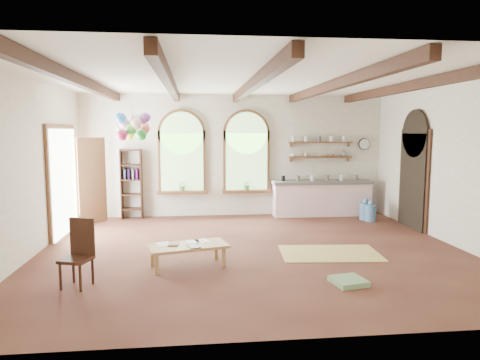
{
  "coord_description": "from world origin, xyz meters",
  "views": [
    {
      "loc": [
        -1.08,
        -7.84,
        2.26
      ],
      "look_at": [
        -0.18,
        0.6,
        1.28
      ],
      "focal_mm": 32.0,
      "sensor_mm": 36.0,
      "label": 1
    }
  ],
  "objects": [
    {
      "name": "floor",
      "position": [
        0.0,
        0.0,
        0.0
      ],
      "size": [
        8.0,
        8.0,
        0.0
      ],
      "primitive_type": "plane",
      "color": "brown",
      "rests_on": "ground"
    },
    {
      "name": "ceiling_beams",
      "position": [
        0.0,
        0.0,
        3.1
      ],
      "size": [
        6.2,
        6.8,
        0.18
      ],
      "primitive_type": null,
      "color": "#3B1D12",
      "rests_on": "ceiling"
    },
    {
      "name": "window_left",
      "position": [
        -1.4,
        3.43,
        1.63
      ],
      "size": [
        1.3,
        0.28,
        2.2
      ],
      "color": "brown",
      "rests_on": "floor"
    },
    {
      "name": "window_right",
      "position": [
        0.3,
        3.43,
        1.63
      ],
      "size": [
        1.3,
        0.28,
        2.2
      ],
      "color": "brown",
      "rests_on": "floor"
    },
    {
      "name": "left_doorway",
      "position": [
        -3.95,
        1.8,
        1.15
      ],
      "size": [
        0.1,
        1.9,
        2.5
      ],
      "primitive_type": "cube",
      "color": "brown",
      "rests_on": "floor"
    },
    {
      "name": "right_doorway",
      "position": [
        3.95,
        1.5,
        1.1
      ],
      "size": [
        0.1,
        1.3,
        2.4
      ],
      "primitive_type": "cube",
      "color": "black",
      "rests_on": "floor"
    },
    {
      "name": "kitchen_counter",
      "position": [
        2.3,
        3.2,
        0.48
      ],
      "size": [
        2.68,
        0.62,
        0.94
      ],
      "color": "silver",
      "rests_on": "floor"
    },
    {
      "name": "wall_shelf_lower",
      "position": [
        2.3,
        3.38,
        1.55
      ],
      "size": [
        1.7,
        0.24,
        0.04
      ],
      "primitive_type": "cube",
      "color": "brown",
      "rests_on": "wall_back"
    },
    {
      "name": "wall_shelf_upper",
      "position": [
        2.3,
        3.38,
        1.95
      ],
      "size": [
        1.7,
        0.24,
        0.04
      ],
      "primitive_type": "cube",
      "color": "brown",
      "rests_on": "wall_back"
    },
    {
      "name": "wall_clock",
      "position": [
        3.55,
        3.45,
        1.9
      ],
      "size": [
        0.32,
        0.04,
        0.32
      ],
      "primitive_type": "cylinder",
      "rotation": [
        1.57,
        0.0,
        0.0
      ],
      "color": "black",
      "rests_on": "wall_back"
    },
    {
      "name": "bookshelf",
      "position": [
        -2.7,
        3.32,
        0.9
      ],
      "size": [
        0.53,
        0.32,
        1.8
      ],
      "color": "#3B1D12",
      "rests_on": "floor"
    },
    {
      "name": "coffee_table",
      "position": [
        -1.2,
        -0.83,
        0.33
      ],
      "size": [
        1.41,
        0.91,
        0.37
      ],
      "color": "tan",
      "rests_on": "floor"
    },
    {
      "name": "side_chair",
      "position": [
        -2.79,
        -1.59,
        0.28
      ],
      "size": [
        0.49,
        0.49,
        0.99
      ],
      "color": "#3B1D12",
      "rests_on": "floor"
    },
    {
      "name": "floor_mat",
      "position": [
        1.4,
        -0.36,
        0.01
      ],
      "size": [
        1.88,
        1.25,
        0.02
      ],
      "primitive_type": "cube",
      "rotation": [
        0.0,
        0.0,
        -0.08
      ],
      "color": "tan",
      "rests_on": "floor"
    },
    {
      "name": "floor_cushion",
      "position": [
        1.18,
        -1.91,
        0.04
      ],
      "size": [
        0.54,
        0.54,
        0.08
      ],
      "primitive_type": "cube",
      "rotation": [
        0.0,
        0.0,
        0.2
      ],
      "color": "gray",
      "rests_on": "floor"
    },
    {
      "name": "water_jug_a",
      "position": [
        3.25,
        2.5,
        0.24
      ],
      "size": [
        0.29,
        0.29,
        0.56
      ],
      "color": "#507AAC",
      "rests_on": "floor"
    },
    {
      "name": "water_jug_b",
      "position": [
        3.3,
        2.3,
        0.23
      ],
      "size": [
        0.28,
        0.28,
        0.54
      ],
      "color": "#507AAC",
      "rests_on": "floor"
    },
    {
      "name": "balloon_cluster",
      "position": [
        -2.4,
        1.72,
        2.35
      ],
      "size": [
        0.81,
        0.81,
        1.15
      ],
      "color": "silver",
      "rests_on": "floor"
    },
    {
      "name": "table_book",
      "position": [
        -1.53,
        -0.79,
        0.38
      ],
      "size": [
        0.19,
        0.26,
        0.02
      ],
      "primitive_type": "imported",
      "rotation": [
        0.0,
        0.0,
        -0.08
      ],
      "color": "olive",
      "rests_on": "coffee_table"
    },
    {
      "name": "tablet",
      "position": [
        -1.11,
        -0.96,
        0.38
      ],
      "size": [
        0.25,
        0.3,
        0.01
      ],
      "primitive_type": "cube",
      "rotation": [
        0.0,
        0.0,
        0.34
      ],
      "color": "black",
      "rests_on": "coffee_table"
    },
    {
      "name": "potted_plant_left",
      "position": [
        -1.4,
        3.32,
        0.85
      ],
      "size": [
        0.27,
        0.23,
        0.3
      ],
      "primitive_type": "imported",
      "color": "#598C4C",
      "rests_on": "window_left"
    },
    {
      "name": "potted_plant_right",
      "position": [
        0.3,
        3.32,
        0.85
      ],
      "size": [
        0.27,
        0.23,
        0.3
      ],
      "primitive_type": "imported",
      "color": "#598C4C",
      "rests_on": "window_right"
    },
    {
      "name": "shelf_cup_a",
      "position": [
        1.55,
        3.38,
        1.62
      ],
      "size": [
        0.12,
        0.1,
        0.1
      ],
      "primitive_type": "imported",
      "color": "white",
      "rests_on": "wall_shelf_lower"
    },
    {
      "name": "shelf_cup_b",
      "position": [
        1.9,
        3.38,
        1.62
      ],
      "size": [
        0.1,
        0.1,
        0.09
      ],
      "primitive_type": "imported",
      "color": "beige",
      "rests_on": "wall_shelf_lower"
    },
    {
      "name": "shelf_bowl_a",
      "position": [
        2.25,
        3.38,
        1.6
      ],
      "size": [
        0.22,
        0.22,
        0.05
      ],
      "primitive_type": "imported",
      "color": "beige",
      "rests_on": "wall_shelf_lower"
    },
    {
      "name": "shelf_bowl_b",
      "position": [
        2.6,
        3.38,
        1.6
      ],
      "size": [
        0.2,
        0.2,
        0.06
      ],
      "primitive_type": "imported",
      "color": "#8C664C",
      "rests_on": "wall_shelf_lower"
    },
    {
      "name": "shelf_vase",
      "position": [
        2.95,
        3.38,
        1.67
      ],
      "size": [
        0.18,
        0.18,
        0.19
      ],
      "primitive_type": "imported",
      "color": "slate",
      "rests_on": "wall_shelf_lower"
    }
  ]
}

